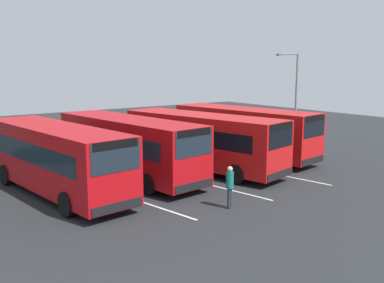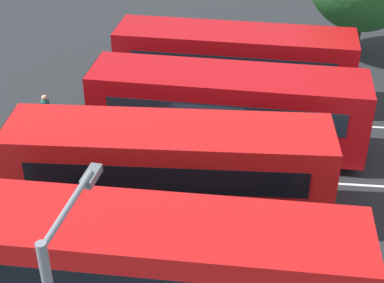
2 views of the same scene
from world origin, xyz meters
The scene contains 10 objects.
ground_plane centered at (0.00, 0.00, 0.00)m, with size 68.99×68.99×0.00m, color #232628.
bus_far_left centered at (0.26, -6.08, 1.75)m, with size 10.26×3.56×3.16m.
bus_center_left centered at (-0.37, -1.98, 1.75)m, with size 10.27×3.60×3.16m.
bus_center_right centered at (0.56, 2.20, 1.75)m, with size 10.33×4.46×3.16m.
bus_far_right centered at (-0.63, 6.45, 1.75)m, with size 10.30×3.91×3.16m.
pedestrian centered at (6.58, -1.06, 1.07)m, with size 0.43×0.43×1.80m.
street_lamp centered at (-0.62, 11.12, 3.90)m, with size 0.30×2.25×6.73m.
lane_stripe_outer_left centered at (0.00, -4.20, 0.00)m, with size 14.06×0.12×0.01m, color silver.
lane_stripe_inner_left centered at (0.00, 0.00, 0.00)m, with size 14.06×0.12×0.01m, color silver.
lane_stripe_inner_right centered at (0.00, 4.20, 0.00)m, with size 14.06×0.12×0.01m, color silver.
Camera 1 is at (19.91, -12.83, 5.92)m, focal length 41.40 mm.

